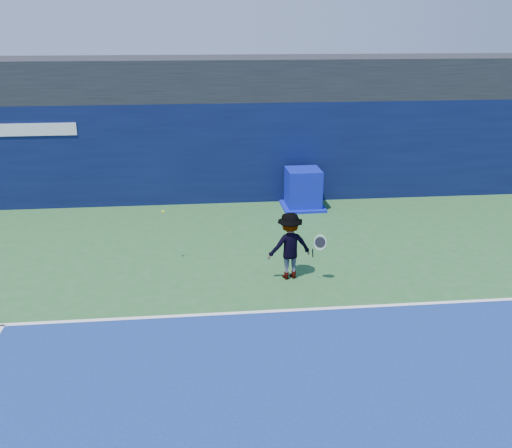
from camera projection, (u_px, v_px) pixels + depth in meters
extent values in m
plane|color=#2A5E2C|center=(304.00, 413.00, 8.05)|extent=(80.00, 80.00, 0.00)
cube|color=white|center=(275.00, 311.00, 10.85)|extent=(24.00, 0.10, 0.01)
cube|color=black|center=(239.00, 77.00, 17.62)|extent=(36.00, 3.00, 1.20)
cube|color=#0A1239|center=(242.00, 151.00, 17.39)|extent=(36.00, 1.00, 3.00)
cube|color=#0B14A4|center=(303.00, 189.00, 16.76)|extent=(0.99, 0.99, 1.17)
cube|color=#0C15AF|center=(303.00, 206.00, 16.94)|extent=(1.23, 1.23, 0.08)
imported|color=white|center=(290.00, 246.00, 12.07)|extent=(1.03, 0.71, 1.46)
cylinder|color=black|center=(313.00, 253.00, 11.91)|extent=(0.07, 0.13, 0.23)
torus|color=white|center=(320.00, 242.00, 11.79)|extent=(0.27, 0.15, 0.26)
cylinder|color=black|center=(320.00, 242.00, 11.79)|extent=(0.23, 0.12, 0.22)
sphere|color=#BBD117|center=(163.00, 212.00, 12.64)|extent=(0.07, 0.07, 0.07)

